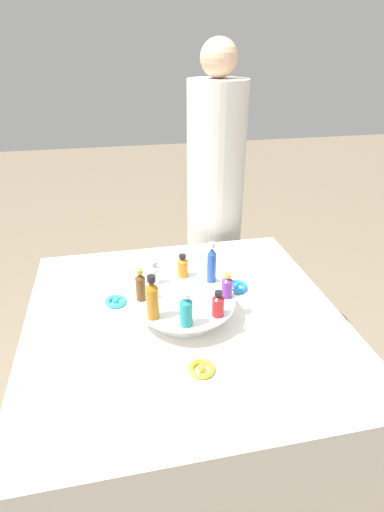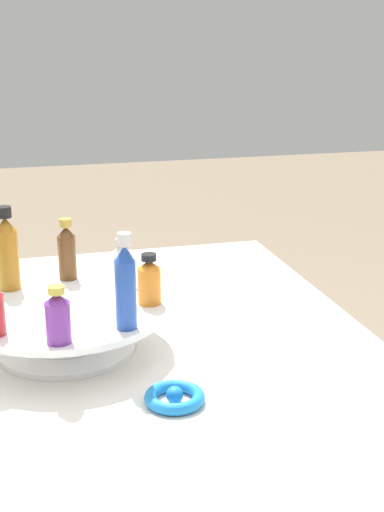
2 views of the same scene
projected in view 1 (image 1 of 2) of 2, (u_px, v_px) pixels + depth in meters
ground_plane at (186, 460)px, 1.73m from camera, size 12.00×12.00×0.00m
party_table at (185, 397)px, 1.55m from camera, size 1.07×1.07×0.77m
display_stand at (184, 305)px, 1.34m from camera, size 0.34×0.34×0.08m
bottle_purple at (227, 286)px, 1.32m from camera, size 0.04×0.04×0.09m
bottle_blue at (212, 264)px, 1.39m from camera, size 0.03×0.03×0.15m
bottle_orange at (183, 266)px, 1.44m from camera, size 0.04×0.04×0.09m
bottle_clear at (154, 273)px, 1.40m from camera, size 0.04×0.04×0.09m
bottle_brown at (141, 286)px, 1.30m from camera, size 0.03×0.03×0.11m
bottle_amber at (152, 299)px, 1.20m from camera, size 0.04×0.04×0.15m
bottle_teal at (186, 310)px, 1.18m from camera, size 0.04×0.04×0.11m
bottle_red at (218, 305)px, 1.23m from camera, size 0.04×0.04×0.09m
ribbon_bow_gold at (203, 368)px, 1.14m from camera, size 0.08×0.08×0.02m
ribbon_bow_blue at (236, 286)px, 1.52m from camera, size 0.09×0.09×0.03m
ribbon_bow_teal at (116, 301)px, 1.43m from camera, size 0.08×0.08×0.02m
person_figure at (214, 216)px, 2.03m from camera, size 0.28×0.28×1.62m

